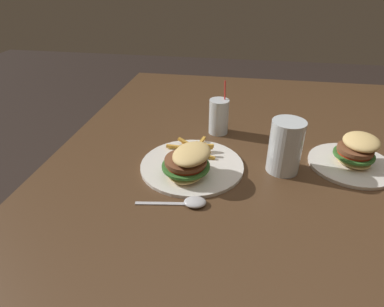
{
  "coord_description": "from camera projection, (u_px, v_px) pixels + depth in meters",
  "views": [
    {
      "loc": [
        0.85,
        -0.14,
        1.23
      ],
      "look_at": [
        0.05,
        -0.27,
        0.75
      ],
      "focal_mm": 30.0,
      "sensor_mm": 36.0,
      "label": 1
    }
  ],
  "objects": [
    {
      "name": "dining_table",
      "position": [
        279.0,
        189.0,
        1.01
      ],
      "size": [
        1.68,
        1.43,
        0.71
      ],
      "color": "#4C331E",
      "rests_on": "ground_plane"
    },
    {
      "name": "meal_plate_near",
      "position": [
        190.0,
        163.0,
        0.92
      ],
      "size": [
        0.31,
        0.31,
        0.11
      ],
      "color": "white",
      "rests_on": "dining_table"
    },
    {
      "name": "beer_glass",
      "position": [
        285.0,
        148.0,
        0.91
      ],
      "size": [
        0.09,
        0.09,
        0.16
      ],
      "color": "silver",
      "rests_on": "dining_table"
    },
    {
      "name": "juice_glass",
      "position": [
        219.0,
        118.0,
        1.12
      ],
      "size": [
        0.07,
        0.07,
        0.19
      ],
      "color": "silver",
      "rests_on": "dining_table"
    },
    {
      "name": "spoon",
      "position": [
        192.0,
        202.0,
        0.8
      ],
      "size": [
        0.05,
        0.18,
        0.02
      ],
      "rotation": [
        0.0,
        0.0,
        1.71
      ],
      "color": "silver",
      "rests_on": "dining_table"
    },
    {
      "name": "meal_plate_far",
      "position": [
        354.0,
        156.0,
        0.95
      ],
      "size": [
        0.25,
        0.25,
        0.1
      ],
      "color": "white",
      "rests_on": "dining_table"
    }
  ]
}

